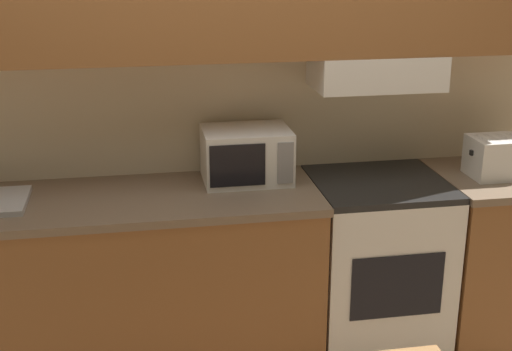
{
  "coord_description": "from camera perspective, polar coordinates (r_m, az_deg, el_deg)",
  "views": [
    {
      "loc": [
        -0.44,
        -3.3,
        2.0
      ],
      "look_at": [
        0.05,
        -0.55,
        1.05
      ],
      "focal_mm": 50.0,
      "sensor_mm": 36.0,
      "label": 1
    }
  ],
  "objects": [
    {
      "name": "lower_counter_main",
      "position": [
        3.38,
        -10.98,
        -8.9
      ],
      "size": [
        1.85,
        0.62,
        0.9
      ],
      "color": "brown",
      "rests_on": "ground_plane"
    },
    {
      "name": "wall_back",
      "position": [
        3.3,
        -2.1,
        10.45
      ],
      "size": [
        5.33,
        0.38,
        2.55
      ],
      "color": "beige",
      "rests_on": "ground_plane"
    },
    {
      "name": "lower_counter_right_stub",
      "position": [
        3.77,
        17.48,
        -6.4
      ],
      "size": [
        0.47,
        0.62,
        0.9
      ],
      "color": "brown",
      "rests_on": "ground_plane"
    },
    {
      "name": "stove_range",
      "position": [
        3.56,
        9.47,
        -7.28
      ],
      "size": [
        0.62,
        0.6,
        0.9
      ],
      "color": "white",
      "rests_on": "ground_plane"
    },
    {
      "name": "microwave",
      "position": [
        3.31,
        -0.79,
        1.66
      ],
      "size": [
        0.4,
        0.31,
        0.25
      ],
      "color": "white",
      "rests_on": "lower_counter_main"
    },
    {
      "name": "ground_plane",
      "position": [
        3.88,
        -2.21,
        -12.22
      ],
      "size": [
        16.0,
        16.0,
        0.0
      ],
      "primitive_type": "plane",
      "color": "#7F664C"
    },
    {
      "name": "toaster",
      "position": [
        3.56,
        18.64,
        1.43
      ],
      "size": [
        0.25,
        0.21,
        0.19
      ],
      "color": "white",
      "rests_on": "lower_counter_right_stub"
    }
  ]
}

